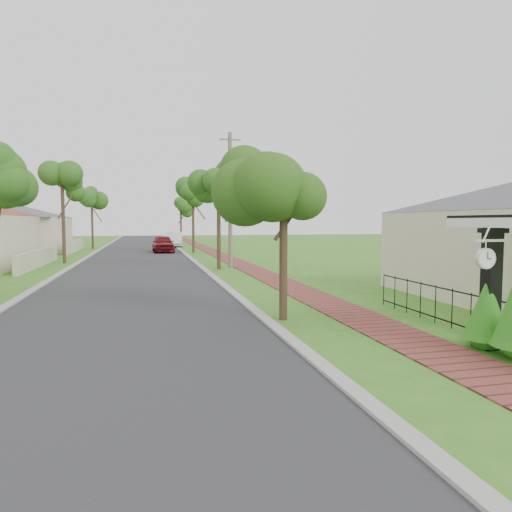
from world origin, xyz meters
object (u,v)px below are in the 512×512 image
object	(u,v)px
parked_car_red	(163,244)
utility_pole	(230,200)
parked_car_white	(174,240)
porch_post	(490,295)
near_tree	(284,180)
station_clock	(486,257)

from	to	relation	value
parked_car_red	utility_pole	world-z (taller)	utility_pole
parked_car_white	utility_pole	bearing A→B (deg)	-79.98
porch_post	parked_car_white	xyz separation A→B (m)	(-4.15, 40.03, -0.34)
parked_car_white	porch_post	bearing A→B (deg)	-78.95
porch_post	parked_car_red	distance (m)	32.57
parked_car_white	near_tree	distance (m)	36.51
utility_pole	station_clock	distance (m)	18.41
porch_post	utility_pole	bearing A→B (deg)	97.20
near_tree	parked_car_white	bearing A→B (deg)	91.18
porch_post	near_tree	world-z (taller)	near_tree
parked_car_red	parked_car_white	world-z (taller)	parked_car_white
near_tree	station_clock	bearing A→B (deg)	-54.27
near_tree	parked_car_red	bearing A→B (deg)	94.32
porch_post	near_tree	bearing A→B (deg)	133.02
parked_car_red	parked_car_white	bearing A→B (deg)	78.25
parked_car_red	near_tree	world-z (taller)	near_tree
porch_post	parked_car_red	xyz separation A→B (m)	(-5.55, 32.09, -0.39)
near_tree	station_clock	size ratio (longest dim) A/B	6.89
parked_car_red	near_tree	distance (m)	28.69
parked_car_red	near_tree	bearing A→B (deg)	-87.42
near_tree	utility_pole	distance (m)	14.22
near_tree	station_clock	distance (m)	5.29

